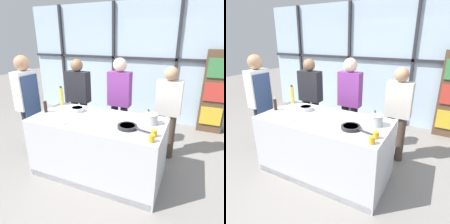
% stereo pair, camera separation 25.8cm
% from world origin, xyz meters
% --- Properties ---
extents(ground_plane, '(18.00, 18.00, 0.00)m').
position_xyz_m(ground_plane, '(0.00, 0.00, 0.00)').
color(ground_plane, gray).
extents(back_window_wall, '(6.40, 0.10, 2.80)m').
position_xyz_m(back_window_wall, '(0.00, 2.49, 1.40)').
color(back_window_wall, silver).
rests_on(back_window_wall, ground_plane).
extents(demo_island, '(1.92, 0.92, 0.91)m').
position_xyz_m(demo_island, '(0.00, -0.00, 0.46)').
color(demo_island, silver).
rests_on(demo_island, ground_plane).
extents(chef, '(0.25, 0.40, 1.75)m').
position_xyz_m(chef, '(-1.34, 0.06, 1.02)').
color(chef, '#232838').
rests_on(chef, ground_plane).
extents(spectator_far_left, '(0.46, 0.23, 1.63)m').
position_xyz_m(spectator_far_left, '(-0.86, 0.88, 0.92)').
color(spectator_far_left, black).
rests_on(spectator_far_left, ground_plane).
extents(spectator_center_left, '(0.41, 0.24, 1.69)m').
position_xyz_m(spectator_center_left, '(0.00, 0.88, 0.97)').
color(spectator_center_left, black).
rests_on(spectator_center_left, ground_plane).
extents(spectator_center_right, '(0.41, 0.22, 1.59)m').
position_xyz_m(spectator_center_right, '(0.86, 0.88, 0.91)').
color(spectator_center_right, '#47382D').
rests_on(spectator_center_right, ground_plane).
extents(frying_pan, '(0.45, 0.25, 0.04)m').
position_xyz_m(frying_pan, '(0.50, -0.13, 0.94)').
color(frying_pan, '#232326').
rests_on(frying_pan, demo_island).
extents(saucepan, '(0.19, 0.32, 0.14)m').
position_xyz_m(saucepan, '(0.74, 0.13, 0.99)').
color(saucepan, silver).
rests_on(saucepan, demo_island).
extents(white_plate, '(0.25, 0.25, 0.01)m').
position_xyz_m(white_plate, '(-0.43, -0.30, 0.92)').
color(white_plate, white).
rests_on(white_plate, demo_island).
extents(mixing_bowl, '(0.21, 0.21, 0.07)m').
position_xyz_m(mixing_bowl, '(-0.43, 0.16, 0.95)').
color(mixing_bowl, silver).
rests_on(mixing_bowl, demo_island).
extents(oil_bottle, '(0.06, 0.06, 0.33)m').
position_xyz_m(oil_bottle, '(-0.86, 0.34, 1.07)').
color(oil_bottle, '#E0CC4C').
rests_on(oil_bottle, demo_island).
extents(pepper_grinder, '(0.05, 0.05, 0.21)m').
position_xyz_m(pepper_grinder, '(-0.87, -0.06, 1.01)').
color(pepper_grinder, '#332319').
rests_on(pepper_grinder, demo_island).
extents(juice_glass_near, '(0.07, 0.07, 0.09)m').
position_xyz_m(juice_glass_near, '(0.86, -0.36, 0.95)').
color(juice_glass_near, orange).
rests_on(juice_glass_near, demo_island).
extents(juice_glass_far, '(0.07, 0.07, 0.09)m').
position_xyz_m(juice_glass_far, '(0.86, -0.22, 0.95)').
color(juice_glass_far, orange).
rests_on(juice_glass_far, demo_island).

